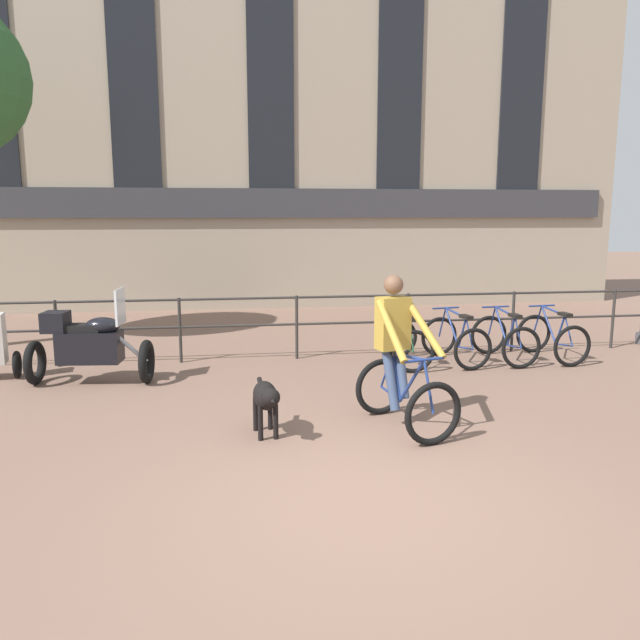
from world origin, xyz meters
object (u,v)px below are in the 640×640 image
object	(u,v)px
parked_bicycle_mid_right	(504,339)
parked_bicycle_far_end	(552,338)
parked_bicycle_mid_left	(455,341)
parked_bicycle_near_lamp	(405,342)
parked_motorcycle	(89,345)
cyclist_with_bike	(400,360)
dog	(266,398)

from	to	relation	value
parked_bicycle_mid_right	parked_bicycle_far_end	size ratio (longest dim) A/B	0.99
parked_bicycle_mid_left	parked_bicycle_mid_right	xyz separation A→B (m)	(0.83, -0.00, 0.00)
parked_bicycle_mid_left	parked_bicycle_far_end	size ratio (longest dim) A/B	1.03
parked_bicycle_near_lamp	parked_bicycle_mid_left	size ratio (longest dim) A/B	0.94
parked_bicycle_mid_left	parked_bicycle_mid_right	distance (m)	0.83
parked_motorcycle	parked_bicycle_near_lamp	xyz separation A→B (m)	(4.70, 0.44, -0.20)
cyclist_with_bike	parked_bicycle_mid_left	bearing A→B (deg)	43.11
cyclist_with_bike	parked_bicycle_mid_right	world-z (taller)	cyclist_with_bike
cyclist_with_bike	parked_motorcycle	distance (m)	4.48
cyclist_with_bike	dog	bearing A→B (deg)	170.74
parked_motorcycle	parked_bicycle_near_lamp	distance (m)	4.72
cyclist_with_bike	parked_bicycle_far_end	distance (m)	4.34
dog	parked_bicycle_mid_right	distance (m)	4.96
dog	parked_bicycle_mid_right	xyz separation A→B (m)	(4.02, 2.90, -0.07)
cyclist_with_bike	parked_bicycle_mid_right	size ratio (longest dim) A/B	1.47
parked_bicycle_far_end	parked_bicycle_mid_right	bearing A→B (deg)	-6.06
dog	parked_motorcycle	world-z (taller)	parked_motorcycle
parked_bicycle_near_lamp	parked_bicycle_mid_right	size ratio (longest dim) A/B	0.98
parked_bicycle_mid_right	dog	bearing A→B (deg)	31.38
parked_bicycle_mid_right	parked_motorcycle	bearing A→B (deg)	-0.44
parked_bicycle_near_lamp	parked_bicycle_far_end	world-z (taller)	same
parked_bicycle_far_end	cyclist_with_bike	bearing A→B (deg)	33.29
dog	parked_bicycle_far_end	bearing A→B (deg)	23.85
parked_bicycle_near_lamp	parked_motorcycle	bearing A→B (deg)	7.76
cyclist_with_bike	parked_bicycle_mid_left	xyz separation A→B (m)	(1.68, 2.74, -0.41)
parked_motorcycle	parked_bicycle_mid_right	bearing A→B (deg)	-80.24
parked_bicycle_near_lamp	dog	bearing A→B (deg)	53.19
parked_bicycle_near_lamp	cyclist_with_bike	bearing A→B (deg)	75.08
parked_motorcycle	parked_bicycle_far_end	size ratio (longest dim) A/B	1.47
cyclist_with_bike	parked_bicycle_far_end	size ratio (longest dim) A/B	1.45
dog	parked_bicycle_mid_right	size ratio (longest dim) A/B	0.75
parked_motorcycle	parked_bicycle_near_lamp	size ratio (longest dim) A/B	1.52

